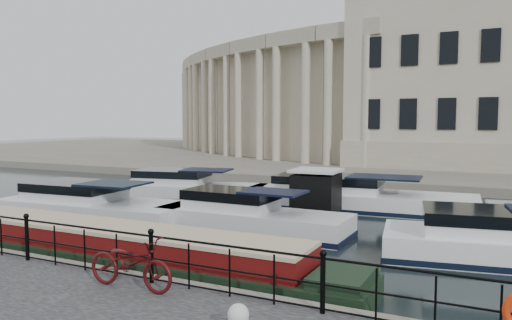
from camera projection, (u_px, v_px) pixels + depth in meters
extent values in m
plane|color=black|center=(206.00, 278.00, 13.20)|extent=(160.00, 160.00, 0.00)
cube|color=#6B665B|center=(422.00, 160.00, 48.01)|extent=(120.00, 42.00, 0.55)
cylinder|color=black|center=(27.00, 239.00, 12.87)|extent=(0.10, 0.10, 1.10)
sphere|color=black|center=(26.00, 216.00, 12.82)|extent=(0.14, 0.14, 0.14)
cylinder|color=black|center=(151.00, 258.00, 11.10)|extent=(0.10, 0.10, 1.10)
sphere|color=black|center=(151.00, 232.00, 11.05)|extent=(0.14, 0.14, 0.14)
cylinder|color=black|center=(323.00, 285.00, 9.33)|extent=(0.10, 0.10, 1.10)
sphere|color=black|center=(323.00, 253.00, 9.28)|extent=(0.14, 0.14, 0.14)
cylinder|color=black|center=(151.00, 236.00, 11.06)|extent=(24.00, 0.05, 0.05)
cylinder|color=black|center=(151.00, 258.00, 11.10)|extent=(24.00, 0.04, 0.04)
cylinder|color=black|center=(152.00, 279.00, 11.14)|extent=(24.00, 0.04, 0.04)
cube|color=#ADA38C|center=(492.00, 76.00, 39.40)|extent=(20.00, 14.00, 14.00)
cube|color=#9E937F|center=(489.00, 152.00, 39.89)|extent=(20.30, 14.30, 2.00)
cube|color=#ADA38C|center=(362.00, 96.00, 40.09)|extent=(5.73, 4.06, 11.00)
cube|color=#9E937F|center=(351.00, 30.00, 38.14)|extent=(5.62, 2.73, 1.20)
cylinder|color=#ADA38C|center=(366.00, 102.00, 37.12)|extent=(0.70, 0.70, 9.80)
cylinder|color=#ADA38C|center=(328.00, 103.00, 39.17)|extent=(0.70, 0.70, 9.80)
cube|color=#ADA38C|center=(310.00, 98.00, 43.55)|extent=(5.90, 4.56, 11.00)
cube|color=#9E937F|center=(296.00, 38.00, 41.76)|extent=(5.62, 3.30, 1.20)
cylinder|color=#ADA38C|center=(306.00, 103.00, 40.64)|extent=(0.70, 0.70, 9.80)
cylinder|color=#ADA38C|center=(276.00, 104.00, 42.99)|extent=(0.70, 0.70, 9.80)
cube|color=#ADA38C|center=(270.00, 99.00, 47.44)|extent=(5.99, 4.99, 11.00)
cube|color=#9E937F|center=(254.00, 45.00, 45.83)|extent=(5.55, 3.83, 1.20)
cylinder|color=#ADA38C|center=(260.00, 105.00, 44.64)|extent=(0.70, 0.70, 9.80)
cylinder|color=#ADA38C|center=(238.00, 106.00, 47.24)|extent=(0.70, 0.70, 9.80)
cube|color=#ADA38C|center=(242.00, 101.00, 51.71)|extent=(5.99, 5.36, 11.00)
cube|color=#9E937F|center=(224.00, 52.00, 50.29)|extent=(5.40, 4.29, 1.20)
cylinder|color=#ADA38C|center=(227.00, 106.00, 49.04)|extent=(0.70, 0.70, 9.80)
cylinder|color=#ADA38C|center=(212.00, 107.00, 51.86)|extent=(0.70, 0.70, 9.80)
cube|color=#ADA38C|center=(222.00, 102.00, 56.28)|extent=(5.91, 5.64, 11.00)
cube|color=#9E937F|center=(205.00, 58.00, 55.08)|extent=(5.16, 4.70, 1.20)
cylinder|color=#ADA38C|center=(205.00, 107.00, 53.81)|extent=(0.70, 0.70, 9.80)
cylinder|color=#ADA38C|center=(196.00, 108.00, 56.80)|extent=(0.70, 0.70, 9.80)
cube|color=#ADA38C|center=(210.00, 104.00, 61.10)|extent=(5.74, 5.85, 11.00)
cube|color=#9E937F|center=(194.00, 63.00, 60.13)|extent=(4.86, 5.04, 1.20)
cylinder|color=#ADA38C|center=(192.00, 108.00, 58.85)|extent=(0.70, 0.70, 9.80)
cylinder|color=#ADA38C|center=(187.00, 109.00, 61.98)|extent=(0.70, 0.70, 9.80)
cube|color=#ADA38C|center=(205.00, 105.00, 66.11)|extent=(5.49, 5.97, 11.00)
cube|color=#9E937F|center=(189.00, 67.00, 65.36)|extent=(4.48, 5.30, 1.20)
cylinder|color=#ADA38C|center=(186.00, 109.00, 64.10)|extent=(0.70, 0.70, 9.80)
cylinder|color=#ADA38C|center=(185.00, 110.00, 67.33)|extent=(0.70, 0.70, 9.80)
cube|color=#ADA38C|center=(204.00, 106.00, 71.21)|extent=(5.16, 6.00, 11.00)
cube|color=#9E937F|center=(190.00, 71.00, 70.70)|extent=(4.04, 5.49, 1.20)
cylinder|color=#ADA38C|center=(185.00, 110.00, 69.49)|extent=(0.70, 0.70, 9.80)
cylinder|color=#ADA38C|center=(187.00, 110.00, 72.76)|extent=(0.70, 0.70, 9.80)
cube|color=#ADA38C|center=(208.00, 107.00, 76.35)|extent=(4.76, 5.95, 11.00)
cube|color=#9E937F|center=(195.00, 75.00, 76.08)|extent=(3.54, 5.60, 1.20)
cylinder|color=#ADA38C|center=(189.00, 111.00, 74.94)|extent=(0.70, 0.70, 9.80)
cylinder|color=#ADA38C|center=(194.00, 111.00, 78.20)|extent=(0.70, 0.70, 9.80)
imported|color=#400B0D|center=(131.00, 263.00, 10.66)|extent=(2.17, 0.77, 1.14)
sphere|color=silver|center=(238.00, 314.00, 8.37)|extent=(0.37, 0.37, 0.37)
cube|color=black|center=(108.00, 263.00, 14.20)|extent=(15.14, 2.08, 0.91)
cube|color=#560C0C|center=(108.00, 241.00, 14.15)|extent=(12.11, 1.77, 0.71)
cube|color=#C5AE8F|center=(108.00, 227.00, 14.11)|extent=(12.11, 1.83, 0.10)
cube|color=#6B665B|center=(316.00, 218.00, 20.96)|extent=(2.76, 2.34, 0.22)
cube|color=black|center=(316.00, 193.00, 20.87)|extent=(1.86, 1.86, 1.59)
cube|color=white|center=(316.00, 170.00, 20.79)|extent=(2.04, 2.04, 0.11)
cube|color=silver|center=(95.00, 215.00, 20.85)|extent=(8.52, 3.57, 1.20)
cube|color=black|center=(95.00, 216.00, 20.86)|extent=(8.60, 3.61, 0.18)
cube|color=silver|center=(76.00, 193.00, 21.16)|extent=(3.91, 2.72, 0.90)
cube|color=black|center=(114.00, 184.00, 20.36)|extent=(2.64, 2.27, 0.08)
cube|color=silver|center=(252.00, 226.00, 18.57)|extent=(7.38, 2.42, 1.20)
cube|color=black|center=(252.00, 228.00, 18.58)|extent=(7.45, 2.44, 0.18)
cube|color=silver|center=(231.00, 202.00, 18.90)|extent=(3.33, 1.95, 0.90)
cube|color=black|center=(273.00, 192.00, 18.06)|extent=(2.22, 1.66, 0.08)
cube|color=white|center=(484.00, 225.00, 14.75)|extent=(3.72, 2.79, 0.90)
cube|color=silver|center=(190.00, 195.00, 26.13)|extent=(8.32, 4.29, 1.20)
cube|color=black|center=(190.00, 197.00, 26.13)|extent=(8.40, 4.33, 0.18)
cube|color=silver|center=(173.00, 179.00, 26.29)|extent=(3.95, 2.92, 0.90)
cube|color=black|center=(206.00, 170.00, 25.78)|extent=(2.72, 2.35, 0.08)
cube|color=white|center=(356.00, 205.00, 23.25)|extent=(10.88, 3.83, 1.20)
cube|color=black|center=(356.00, 206.00, 23.25)|extent=(10.98, 3.87, 0.18)
cube|color=white|center=(329.00, 185.00, 23.66)|extent=(4.98, 2.86, 0.90)
cube|color=black|center=(384.00, 177.00, 22.65)|extent=(3.35, 2.37, 0.08)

